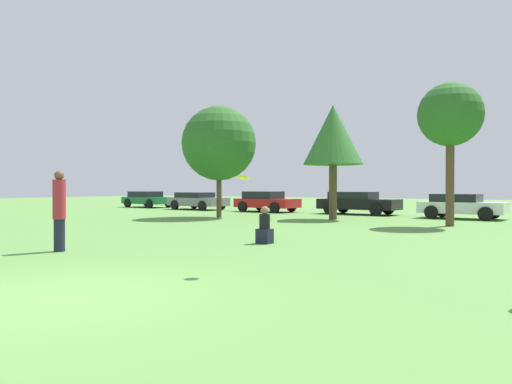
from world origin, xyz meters
TOP-DOWN VIEW (x-y plane):
  - ground_plane at (0.00, 0.00)m, footprint 120.00×120.00m
  - person_thrower at (-4.28, 2.85)m, footprint 0.30×0.30m
  - frisbee at (0.98, 2.98)m, footprint 0.23×0.23m
  - bystander_sitting at (-1.06, 6.90)m, footprint 0.39×0.33m
  - tree_0 at (-8.91, 14.95)m, footprint 3.75×3.75m
  - tree_1 at (-3.49, 16.73)m, footprint 2.83×2.83m
  - tree_2 at (1.93, 15.72)m, footprint 2.49×2.49m
  - parked_car_green at (-20.98, 21.53)m, footprint 4.13×2.21m
  - parked_car_grey at (-15.42, 20.87)m, footprint 4.28×2.27m
  - parked_car_red at (-9.92, 20.98)m, footprint 4.00×2.20m
  - parked_car_black at (-4.14, 21.49)m, footprint 4.57×2.12m
  - parked_car_white at (1.46, 20.68)m, footprint 3.98×2.20m

SIDE VIEW (x-z plane):
  - ground_plane at x=0.00m, z-range 0.00..0.00m
  - bystander_sitting at x=-1.06m, z-range -0.08..0.93m
  - parked_car_grey at x=-15.42m, z-range 0.05..1.22m
  - parked_car_white at x=1.46m, z-range 0.04..1.24m
  - parked_car_green at x=-20.98m, z-range 0.04..1.26m
  - parked_car_red at x=-9.92m, z-range 0.04..1.30m
  - parked_car_black at x=-4.14m, z-range 0.05..1.32m
  - person_thrower at x=-4.28m, z-range 0.03..1.95m
  - frisbee at x=0.98m, z-range 1.66..1.74m
  - tree_0 at x=-8.91m, z-range 0.92..6.54m
  - tree_1 at x=-3.49m, z-range 1.26..6.69m
  - tree_2 at x=1.93m, z-range 1.51..7.13m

